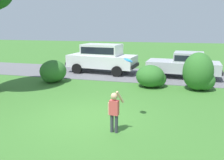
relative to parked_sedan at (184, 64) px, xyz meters
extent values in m
plane|color=#3D752D|center=(-3.46, -7.46, -0.85)|extent=(80.00, 80.00, 0.00)
cube|color=slate|center=(-3.46, 0.05, -0.84)|extent=(28.00, 4.40, 0.02)
ellipsoid|color=#33702B|center=(-7.14, -3.06, -0.23)|extent=(1.45, 1.53, 1.23)
ellipsoid|color=#33702B|center=(-7.22, -3.28, -0.41)|extent=(0.97, 0.97, 0.87)
ellipsoid|color=#33702B|center=(-1.77, -2.78, -0.28)|extent=(1.45, 1.40, 1.14)
ellipsoid|color=#33702B|center=(-1.43, -2.67, -0.42)|extent=(0.94, 0.94, 0.85)
ellipsoid|color=#33702B|center=(0.51, -2.78, 0.08)|extent=(1.44, 1.50, 1.85)
ellipsoid|color=#33702B|center=(0.81, -2.73, -0.36)|extent=(1.07, 1.07, 0.97)
cube|color=silver|center=(-0.10, 0.01, -0.17)|extent=(4.33, 2.17, 0.64)
cube|color=silver|center=(0.22, -0.02, 0.43)|extent=(1.80, 1.75, 0.56)
cube|color=black|center=(0.22, -0.02, 0.43)|extent=(1.67, 1.76, 0.34)
cylinder|color=black|center=(-1.47, -0.83, -0.55)|extent=(0.62, 0.27, 0.60)
cylinder|color=black|center=(-1.32, 1.05, -0.55)|extent=(0.62, 0.27, 0.60)
cylinder|color=black|center=(1.13, -1.03, -0.55)|extent=(0.62, 0.27, 0.60)
cylinder|color=black|center=(1.28, 0.84, -0.55)|extent=(0.62, 0.27, 0.60)
cube|color=black|center=(-2.23, 0.18, -0.33)|extent=(0.26, 1.75, 0.20)
cube|color=black|center=(2.04, -0.16, -0.33)|extent=(0.26, 1.75, 0.20)
cube|color=white|center=(-5.30, 0.21, -0.05)|extent=(4.66, 2.28, 0.80)
cube|color=white|center=(-5.30, 0.21, 0.71)|extent=(2.62, 1.86, 0.72)
cube|color=black|center=(-5.30, 0.21, 0.71)|extent=(2.43, 1.86, 0.43)
cylinder|color=black|center=(-6.78, -0.58, -0.51)|extent=(0.70, 0.29, 0.68)
cylinder|color=black|center=(-6.59, 1.29, -0.51)|extent=(0.70, 0.29, 0.68)
cylinder|color=black|center=(-4.00, -0.86, -0.51)|extent=(0.70, 0.29, 0.68)
cylinder|color=black|center=(-3.82, 1.01, -0.51)|extent=(0.70, 0.29, 0.68)
cube|color=black|center=(-7.57, 0.44, -0.25)|extent=(0.29, 1.75, 0.20)
cube|color=black|center=(-3.02, -0.01, -0.25)|extent=(0.29, 1.75, 0.20)
cylinder|color=#383842|center=(-2.33, -8.33, -0.57)|extent=(0.10, 0.10, 0.55)
cylinder|color=#383842|center=(-2.19, -8.34, -0.57)|extent=(0.10, 0.10, 0.55)
cube|color=#DB4C4C|center=(-2.26, -8.33, -0.08)|extent=(0.27, 0.19, 0.44)
sphere|color=tan|center=(-2.26, -8.33, 0.26)|extent=(0.20, 0.20, 0.20)
cylinder|color=tan|center=(-2.10, -8.30, 0.24)|extent=(0.21, 0.23, 0.39)
cylinder|color=tan|center=(-2.42, -8.32, -0.13)|extent=(0.07, 0.07, 0.36)
cylinder|color=#337FDB|center=(-2.05, -7.40, 1.17)|extent=(0.27, 0.28, 0.13)
cylinder|color=#1EB7B2|center=(-2.05, -7.40, 1.18)|extent=(0.15, 0.15, 0.08)
camera|label=1|loc=(-0.72, -14.39, 2.19)|focal=36.75mm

